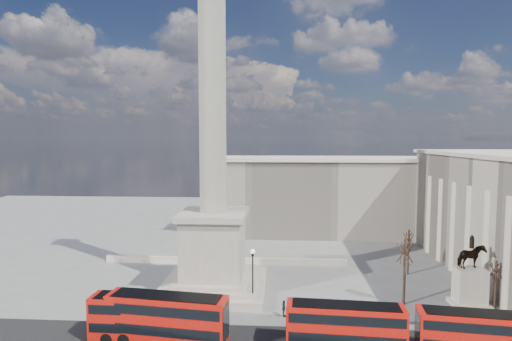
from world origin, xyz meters
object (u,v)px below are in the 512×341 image
at_px(victorian_lamp, 253,272).
at_px(pedestrian_crossing, 284,308).
at_px(red_bus_c, 346,326).
at_px(pedestrian_walking, 394,327).
at_px(equestrian_statue, 470,281).
at_px(red_bus_a, 168,318).
at_px(red_bus_b, 148,317).
at_px(nelsons_column, 213,196).
at_px(red_bus_d, 480,335).
at_px(pedestrian_standing, 442,315).

xyz_separation_m(victorian_lamp, pedestrian_crossing, (3.84, -2.99, -3.22)).
xyz_separation_m(red_bus_c, pedestrian_crossing, (-5.97, 7.11, -1.46)).
bearing_deg(pedestrian_walking, victorian_lamp, 166.41).
height_order(red_bus_c, equestrian_statue, equestrian_statue).
height_order(red_bus_a, red_bus_b, red_bus_a).
distance_m(nelsons_column, red_bus_c, 24.04).
bearing_deg(nelsons_column, red_bus_a, -98.62).
bearing_deg(red_bus_d, equestrian_statue, 75.49).
distance_m(red_bus_d, victorian_lamp, 24.73).
distance_m(red_bus_a, pedestrian_walking, 23.67).
xyz_separation_m(equestrian_statue, pedestrian_walking, (-11.35, -7.82, -2.37)).
bearing_deg(red_bus_d, red_bus_a, -175.65).
xyz_separation_m(red_bus_b, victorian_lamp, (10.10, 9.37, 1.72)).
bearing_deg(equestrian_statue, victorian_lamp, -177.23).
bearing_deg(equestrian_statue, red_bus_b, -163.88).
relative_size(nelsons_column, equestrian_statue, 5.59).
bearing_deg(pedestrian_crossing, pedestrian_standing, -100.07).
height_order(red_bus_a, pedestrian_standing, red_bus_a).
bearing_deg(nelsons_column, equestrian_statue, -6.47).
distance_m(nelsons_column, red_bus_b, 18.29).
relative_size(red_bus_a, pedestrian_walking, 8.26).
relative_size(red_bus_c, equestrian_statue, 1.29).
bearing_deg(red_bus_c, equestrian_statue, 37.59).
relative_size(red_bus_c, pedestrian_standing, 7.60).
bearing_deg(victorian_lamp, nelsons_column, 138.85).
relative_size(red_bus_d, pedestrian_crossing, 5.81).
relative_size(red_bus_d, pedestrian_standing, 7.40).
relative_size(nelsons_column, pedestrian_crossing, 25.79).
distance_m(equestrian_statue, pedestrian_walking, 13.99).
xyz_separation_m(red_bus_c, pedestrian_walking, (5.62, 3.58, -1.66)).
xyz_separation_m(equestrian_statue, pedestrian_crossing, (-22.94, -4.29, -2.17)).
relative_size(red_bus_a, red_bus_d, 1.12).
bearing_deg(pedestrian_walking, nelsons_column, 160.76).
height_order(nelsons_column, equestrian_statue, nelsons_column).
xyz_separation_m(red_bus_a, equestrian_statue, (34.72, 11.09, 0.51)).
height_order(nelsons_column, red_bus_b, nelsons_column).
bearing_deg(nelsons_column, red_bus_d, -29.66).
bearing_deg(pedestrian_crossing, equestrian_statue, -88.50).
height_order(nelsons_column, pedestrian_standing, nelsons_column).
bearing_deg(pedestrian_crossing, red_bus_a, 110.91).
distance_m(red_bus_b, pedestrian_crossing, 15.41).
relative_size(nelsons_column, victorian_lamp, 7.01).
xyz_separation_m(victorian_lamp, pedestrian_walking, (15.43, -6.52, -3.42)).
relative_size(red_bus_b, red_bus_d, 1.04).
bearing_deg(pedestrian_standing, pedestrian_walking, 24.19).
bearing_deg(red_bus_b, victorian_lamp, 44.47).
relative_size(nelsons_column, red_bus_c, 4.32).
bearing_deg(equestrian_statue, red_bus_d, -110.92).
xyz_separation_m(red_bus_a, pedestrian_standing, (29.67, 6.49, -1.86)).
bearing_deg(victorian_lamp, pedestrian_walking, -22.91).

